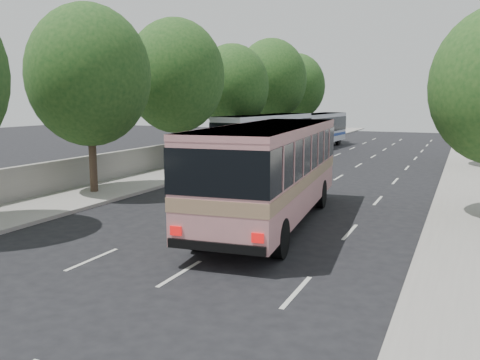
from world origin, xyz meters
The scene contains 15 objects.
ground centered at (0.00, 0.00, 0.00)m, with size 120.00×120.00×0.00m, color black.
sidewalk_left centered at (-8.50, 20.00, 0.07)m, with size 4.00×90.00×0.15m, color #9E998E.
sidewalk_right centered at (8.50, 20.00, 0.06)m, with size 4.00×90.00×0.12m, color #9E998E.
low_wall centered at (-10.30, 20.00, 0.90)m, with size 0.30×90.00×1.50m, color #9E998E.
tree_left_b centered at (-8.42, 5.94, 5.82)m, with size 5.70×5.70×8.88m.
tree_left_c centered at (-8.62, 13.94, 6.12)m, with size 6.00×6.00×9.35m.
tree_left_d centered at (-8.52, 21.94, 5.63)m, with size 5.52×5.52×8.60m.
tree_left_e centered at (-8.42, 29.94, 6.43)m, with size 6.30×6.30×9.82m.
tree_left_f centered at (-8.62, 37.94, 6.00)m, with size 5.88×5.88×9.16m.
pink_bus centered at (1.30, 3.99, 2.25)m, with size 4.03×11.59×3.62m.
pink_taxi centered at (0.44, 8.33, 0.67)m, with size 1.57×3.91×1.33m, color #F61571.
white_pickup centered at (-2.32, 16.03, 0.78)m, with size 2.18×5.35×1.55m, color white.
tour_coach_front centered at (-6.02, 22.34, 2.02)m, with size 3.86×11.45×3.36m.
tour_coach_rear centered at (-5.06, 33.22, 1.91)m, with size 3.08×10.76×3.18m.
taxi_roof_sign centered at (0.44, 8.33, 1.42)m, with size 0.55×0.18×0.18m, color silver.
Camera 1 is at (7.64, -13.04, 4.54)m, focal length 38.00 mm.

